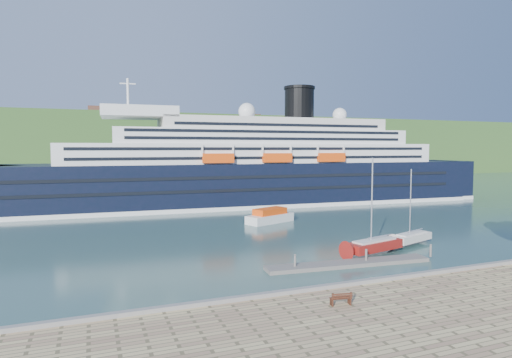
% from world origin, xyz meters
% --- Properties ---
extents(ground, '(400.00, 400.00, 0.00)m').
position_xyz_m(ground, '(0.00, 0.00, 0.00)').
color(ground, '#2C4F4D').
rests_on(ground, ground).
extents(far_hillside, '(400.00, 50.00, 24.00)m').
position_xyz_m(far_hillside, '(0.00, 145.00, 12.00)').
color(far_hillside, '#2F5823').
rests_on(far_hillside, ground).
extents(quay_coping, '(220.00, 0.50, 0.30)m').
position_xyz_m(quay_coping, '(0.00, -0.20, 1.15)').
color(quay_coping, slate).
rests_on(quay_coping, promenade).
extents(cruise_ship, '(111.07, 21.99, 24.78)m').
position_xyz_m(cruise_ship, '(5.98, 54.58, 12.39)').
color(cruise_ship, black).
rests_on(cruise_ship, ground).
extents(park_bench, '(1.64, 0.90, 1.00)m').
position_xyz_m(park_bench, '(-8.35, -3.54, 1.50)').
color(park_bench, '#4F2416').
rests_on(park_bench, promenade).
extents(floating_pontoon, '(17.45, 3.62, 0.39)m').
position_xyz_m(floating_pontoon, '(-0.22, 7.70, 0.19)').
color(floating_pontoon, slate).
rests_on(floating_pontoon, ground).
extents(sailboat_red, '(8.18, 3.96, 10.19)m').
position_xyz_m(sailboat_red, '(4.80, 10.38, 5.10)').
color(sailboat_red, maroon).
rests_on(sailboat_red, ground).
extents(sailboat_white_far, '(7.07, 3.89, 8.81)m').
position_xyz_m(sailboat_white_far, '(12.06, 12.80, 4.40)').
color(sailboat_white_far, silver).
rests_on(sailboat_white_far, ground).
extents(tender_launch, '(8.71, 5.71, 2.28)m').
position_xyz_m(tender_launch, '(2.09, 33.34, 1.14)').
color(tender_launch, '#EA480D').
rests_on(tender_launch, ground).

